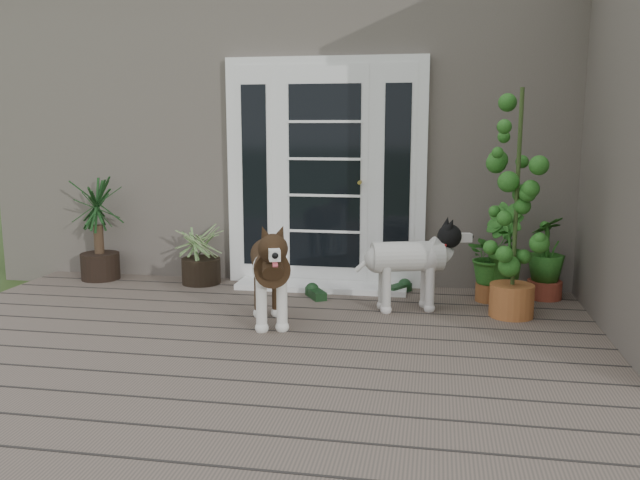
# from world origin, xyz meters

# --- Properties ---
(deck) EXTENTS (6.20, 4.60, 0.12)m
(deck) POSITION_xyz_m (0.00, 0.40, 0.06)
(deck) COLOR #6B5B4C
(deck) RESTS_ON ground
(house_main) EXTENTS (7.40, 4.00, 3.10)m
(house_main) POSITION_xyz_m (0.00, 4.65, 1.55)
(house_main) COLOR #665E54
(house_main) RESTS_ON ground
(door_unit) EXTENTS (1.90, 0.14, 2.15)m
(door_unit) POSITION_xyz_m (-0.20, 2.60, 1.19)
(door_unit) COLOR white
(door_unit) RESTS_ON deck
(door_step) EXTENTS (1.60, 0.40, 0.05)m
(door_step) POSITION_xyz_m (-0.20, 2.40, 0.14)
(door_step) COLOR white
(door_step) RESTS_ON deck
(brindle_dog) EXTENTS (0.62, 0.93, 0.71)m
(brindle_dog) POSITION_xyz_m (-0.40, 1.23, 0.48)
(brindle_dog) COLOR #402917
(brindle_dog) RESTS_ON deck
(white_dog) EXTENTS (0.86, 0.56, 0.66)m
(white_dog) POSITION_xyz_m (0.62, 1.81, 0.45)
(white_dog) COLOR white
(white_dog) RESTS_ON deck
(spider_plant) EXTENTS (0.75, 0.75, 0.67)m
(spider_plant) POSITION_xyz_m (-1.39, 2.40, 0.45)
(spider_plant) COLOR #84A968
(spider_plant) RESTS_ON deck
(yucca) EXTENTS (0.88, 0.88, 1.04)m
(yucca) POSITION_xyz_m (-2.45, 2.40, 0.64)
(yucca) COLOR black
(yucca) RESTS_ON deck
(herb_a) EXTENTS (0.62, 0.62, 0.57)m
(herb_a) POSITION_xyz_m (1.32, 2.22, 0.41)
(herb_a) COLOR #265719
(herb_a) RESTS_ON deck
(herb_b) EXTENTS (0.59, 0.59, 0.64)m
(herb_b) POSITION_xyz_m (1.42, 2.18, 0.44)
(herb_b) COLOR #285618
(herb_b) RESTS_ON deck
(herb_c) EXTENTS (0.54, 0.54, 0.60)m
(herb_c) POSITION_xyz_m (1.82, 2.40, 0.42)
(herb_c) COLOR #195017
(herb_c) RESTS_ON deck
(sapling) EXTENTS (0.65, 0.65, 1.87)m
(sapling) POSITION_xyz_m (1.46, 1.77, 1.06)
(sapling) COLOR #1D4D16
(sapling) RESTS_ON deck
(clog_left) EXTENTS (0.29, 0.35, 0.10)m
(clog_left) POSITION_xyz_m (-0.19, 2.05, 0.17)
(clog_left) COLOR black
(clog_left) RESTS_ON deck
(clog_right) EXTENTS (0.30, 0.35, 0.10)m
(clog_right) POSITION_xyz_m (0.52, 2.37, 0.17)
(clog_right) COLOR #153619
(clog_right) RESTS_ON deck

